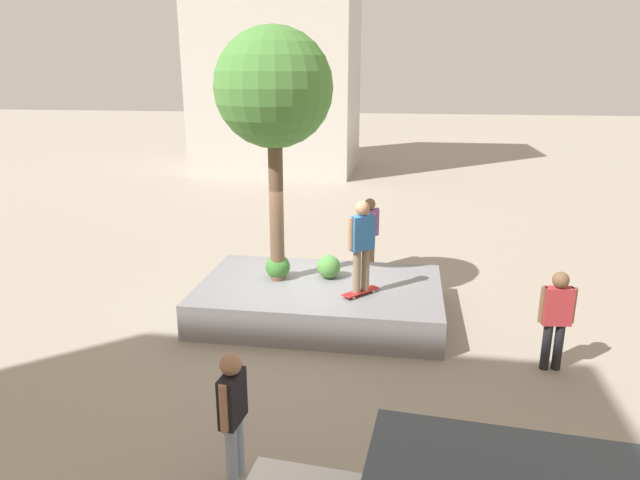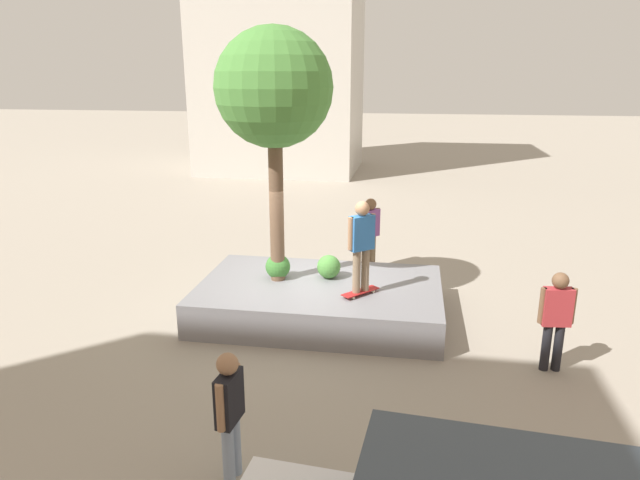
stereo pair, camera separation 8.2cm
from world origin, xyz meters
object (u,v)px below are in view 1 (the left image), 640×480
(skateboard, at_px, (361,292))
(pedestrian_crossing, at_px, (556,314))
(skateboarder, at_px, (362,240))
(plaza_tree, at_px, (274,90))
(planter_ledge, at_px, (320,300))
(passerby_with_bag, at_px, (369,229))
(bystander_watching, at_px, (233,409))

(skateboard, height_order, pedestrian_crossing, pedestrian_crossing)
(skateboarder, relative_size, pedestrian_crossing, 1.02)
(plaza_tree, distance_m, skateboard, 4.05)
(pedestrian_crossing, bearing_deg, planter_ledge, -20.19)
(planter_ledge, height_order, skateboard, skateboard)
(skateboarder, distance_m, pedestrian_crossing, 3.47)
(plaza_tree, xyz_separation_m, pedestrian_crossing, (-4.93, 1.61, -3.39))
(plaza_tree, height_order, passerby_with_bag, plaza_tree)
(plaza_tree, height_order, skateboarder, plaza_tree)
(planter_ledge, relative_size, skateboarder, 2.75)
(skateboard, xyz_separation_m, skateboarder, (0.00, -0.00, 1.01))
(passerby_with_bag, height_order, bystander_watching, passerby_with_bag)
(plaza_tree, distance_m, pedestrian_crossing, 6.20)
(plaza_tree, relative_size, skateboarder, 2.81)
(plaza_tree, bearing_deg, pedestrian_crossing, 161.89)
(planter_ledge, relative_size, plaza_tree, 0.98)
(skateboard, relative_size, passerby_with_bag, 0.41)
(passerby_with_bag, xyz_separation_m, pedestrian_crossing, (-3.31, 4.45, -0.06))
(passerby_with_bag, bearing_deg, pedestrian_crossing, 126.64)
(planter_ledge, xyz_separation_m, passerby_with_bag, (-0.75, -2.96, 0.69))
(plaza_tree, height_order, pedestrian_crossing, plaza_tree)
(planter_ledge, distance_m, pedestrian_crossing, 4.37)
(bystander_watching, height_order, pedestrian_crossing, pedestrian_crossing)
(planter_ledge, height_order, passerby_with_bag, passerby_with_bag)
(skateboard, relative_size, pedestrian_crossing, 0.44)
(plaza_tree, bearing_deg, passerby_with_bag, -119.75)
(planter_ledge, xyz_separation_m, bystander_watching, (0.26, 4.82, 0.61))
(passerby_with_bag, distance_m, bystander_watching, 7.84)
(skateboard, distance_m, pedestrian_crossing, 3.39)
(skateboard, height_order, bystander_watching, bystander_watching)
(skateboarder, xyz_separation_m, passerby_with_bag, (0.09, -3.40, -0.71))
(skateboarder, bearing_deg, plaza_tree, -18.15)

